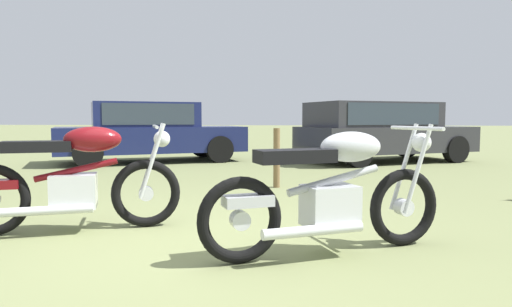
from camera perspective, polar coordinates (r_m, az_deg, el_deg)
name	(u,v)px	position (r m, az deg, el deg)	size (l,w,h in m)	color
ground_plane	(185,245)	(3.88, -9.03, -11.41)	(120.00, 120.00, 0.00)	olive
motorcycle_maroon	(74,179)	(4.51, -22.22, -3.08)	(1.91, 0.99, 1.02)	black
motorcycle_silver	(331,193)	(3.54, 9.52, -4.93)	(1.92, 1.12, 1.02)	black
car_navy	(149,129)	(11.07, -13.52, 3.07)	(4.64, 3.51, 1.43)	#161E4C
car_charcoal	(379,127)	(11.17, 15.43, 3.23)	(4.52, 3.54, 1.43)	#2D2D33
fence_post_wooden	(277,158)	(6.82, 2.65, -0.56)	(0.10, 0.10, 0.91)	brown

